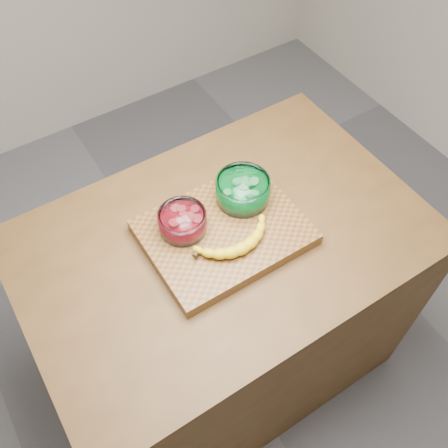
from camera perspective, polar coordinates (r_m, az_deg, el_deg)
ground at (r=2.26m, az=0.00°, el=-14.79°), size 3.50×3.50×0.00m
counter at (r=1.85m, az=0.00°, el=-9.53°), size 1.20×0.80×0.90m
cutting_board at (r=1.45m, az=0.00°, el=-0.95°), size 0.45×0.35×0.04m
bowl_red at (r=1.41m, az=-4.77°, el=0.29°), size 0.14×0.14×0.06m
bowl_green at (r=1.48m, az=2.16°, el=3.89°), size 0.16×0.16×0.07m
banana at (r=1.39m, az=1.39°, el=-1.93°), size 0.27×0.12×0.04m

